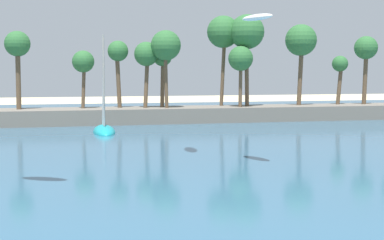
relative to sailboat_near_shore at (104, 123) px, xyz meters
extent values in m
cube|color=#33607F|center=(1.09, 3.73, -0.95)|extent=(220.00, 91.01, 0.06)
cube|color=slate|center=(1.09, 9.23, -0.08)|extent=(83.26, 6.00, 1.80)
cylinder|color=brown|center=(24.95, 9.65, 4.85)|extent=(0.74, 0.79, 8.08)
sphere|color=#2D6633|center=(24.95, 9.65, 8.88)|extent=(3.90, 3.90, 3.90)
cylinder|color=brown|center=(5.60, 9.21, 3.93)|extent=(0.79, 0.66, 6.23)
sphere|color=#2D6633|center=(5.60, 9.21, 7.03)|extent=(2.81, 2.81, 2.81)
cylinder|color=brown|center=(-1.54, 9.78, 3.48)|extent=(0.62, 0.52, 5.34)
sphere|color=#2D6633|center=(-1.54, 9.78, 6.14)|extent=(2.51, 2.51, 2.51)
cylinder|color=brown|center=(16.56, 7.83, 3.68)|extent=(0.45, 0.46, 5.72)
sphere|color=#2D6633|center=(16.56, 7.83, 6.54)|extent=(2.92, 2.92, 2.92)
cylinder|color=brown|center=(7.68, 8.08, 4.41)|extent=(0.58, 0.49, 7.17)
sphere|color=#2D6633|center=(7.68, 8.08, 7.99)|extent=(3.45, 3.45, 3.45)
cylinder|color=brown|center=(2.42, 9.90, 4.09)|extent=(0.77, 0.66, 6.56)
sphere|color=#2D6633|center=(2.42, 9.90, 7.36)|extent=(2.39, 2.39, 2.39)
cylinder|color=brown|center=(33.87, 9.63, 4.43)|extent=(0.57, 0.82, 7.22)
sphere|color=#2D6633|center=(33.87, 9.63, 8.03)|extent=(2.95, 2.95, 2.95)
cylinder|color=brown|center=(17.67, 8.87, 5.28)|extent=(0.75, 0.76, 8.93)
sphere|color=#2D6633|center=(17.67, 8.87, 9.73)|extent=(4.14, 4.14, 4.14)
cylinder|color=brown|center=(7.56, 9.62, 3.76)|extent=(0.57, 0.58, 5.89)
sphere|color=#2D6633|center=(7.56, 9.62, 6.70)|extent=(2.17, 2.17, 2.17)
cylinder|color=brown|center=(-8.62, 9.45, 4.44)|extent=(0.58, 0.79, 7.24)
sphere|color=#2D6633|center=(-8.62, 9.45, 8.05)|extent=(2.81, 2.81, 2.81)
cylinder|color=brown|center=(15.19, 10.49, 5.31)|extent=(0.71, 0.90, 8.99)
sphere|color=#2D6633|center=(15.19, 10.49, 9.80)|extent=(3.91, 3.91, 3.91)
cylinder|color=brown|center=(30.52, 10.04, 3.41)|extent=(0.79, 0.70, 5.21)
sphere|color=#2D6633|center=(30.52, 10.04, 6.00)|extent=(2.02, 2.02, 2.02)
ellipsoid|color=teal|center=(0.00, -0.15, -0.92)|extent=(2.24, 7.04, 1.40)
cylinder|color=gray|center=(-0.01, -0.50, 4.16)|extent=(0.21, 0.21, 8.75)
pyramid|color=white|center=(0.01, 0.69, 3.50)|extent=(0.28, 3.15, 7.44)
ellipsoid|color=white|center=(7.71, -22.38, 8.31)|extent=(1.78, 2.92, 0.51)
camera|label=1|loc=(-3.92, -54.78, 5.04)|focal=52.08mm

